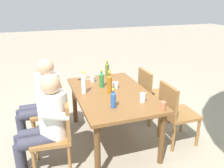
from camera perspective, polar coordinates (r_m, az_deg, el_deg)
name	(u,v)px	position (r m, az deg, el deg)	size (l,w,h in m)	color
ground_plane	(112,139)	(3.50, 0.00, -13.16)	(24.00, 24.00, 0.00)	gray
dining_table	(112,98)	(3.19, 0.00, -3.52)	(1.51, 0.96, 0.73)	brown
chair_near_right	(57,131)	(2.82, -13.07, -11.13)	(0.48, 0.48, 0.87)	olive
chair_near_left	(52,106)	(3.43, -14.39, -5.28)	(0.44, 0.44, 0.87)	olive
chair_far_left	(151,93)	(3.83, 9.43, -2.06)	(0.44, 0.44, 0.87)	olive
chair_far_right	(175,111)	(3.31, 14.95, -6.32)	(0.45, 0.45, 0.87)	olive
person_in_white_shirt	(46,120)	(2.74, -15.65, -8.34)	(0.47, 0.62, 1.18)	white
person_in_plaid_shirt	(42,97)	(3.36, -16.50, -2.93)	(0.47, 0.62, 1.18)	white
bottle_amber	(109,84)	(3.08, -0.61, 0.08)	(0.06, 0.06, 0.31)	#996019
bottle_blue	(113,99)	(2.70, 0.32, -3.76)	(0.06, 0.06, 0.23)	#2D56A3
bottle_clear	(84,84)	(3.11, -6.88, 0.06)	(0.06, 0.06, 0.30)	white
bottle_green	(102,80)	(3.31, -2.55, 1.05)	(0.06, 0.06, 0.26)	#287A38
bottle_olive	(107,69)	(3.78, -1.18, 3.64)	(0.06, 0.06, 0.26)	#566623
cup_white	(115,85)	(3.27, 0.80, -0.34)	(0.08, 0.08, 0.09)	white
cup_glass	(143,98)	(2.88, 7.46, -3.28)	(0.07, 0.07, 0.12)	silver
cup_terracotta	(163,106)	(2.72, 12.26, -5.20)	(0.07, 0.07, 0.10)	#BC6B47
cup_steel	(93,79)	(3.54, -4.69, 1.14)	(0.07, 0.07, 0.08)	#B2B7BC
table_knife	(84,79)	(3.66, -6.70, 1.16)	(0.05, 0.24, 0.01)	silver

